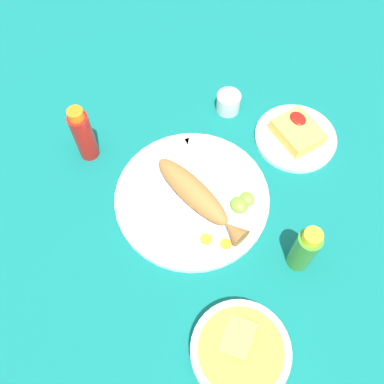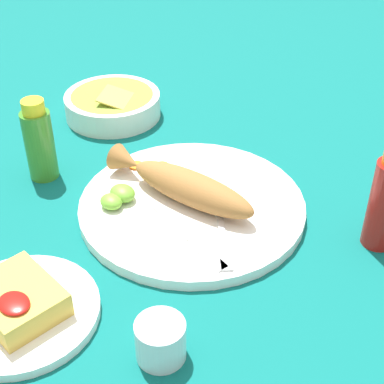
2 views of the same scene
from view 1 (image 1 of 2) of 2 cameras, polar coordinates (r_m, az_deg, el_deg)
The scene contains 15 objects.
ground_plane at distance 1.03m, azimuth -0.00°, elevation -1.01°, with size 4.00×4.00×0.00m, color #0C605B.
main_plate at distance 1.02m, azimuth -0.00°, elevation -0.78°, with size 0.37×0.37×0.02m, color white.
fried_fish at distance 0.99m, azimuth 0.73°, elevation -0.52°, with size 0.28×0.10×0.05m.
fork_near at distance 1.06m, azimuth -1.52°, elevation 3.86°, with size 0.15×0.13×0.00m.
fork_far at distance 1.06m, azimuth 1.13°, elevation 3.98°, with size 0.19×0.04×0.00m.
carrot_slice_near at distance 0.97m, azimuth 1.88°, elevation -6.30°, with size 0.03×0.03×0.00m, color orange.
carrot_slice_mid at distance 0.97m, azimuth 4.57°, elevation -6.89°, with size 0.03×0.03×0.00m, color orange.
lime_wedge_main at distance 1.00m, azimuth 6.30°, elevation -1.73°, with size 0.05×0.04×0.02m, color #6BB233.
lime_wedge_side at distance 1.01m, azimuth 7.37°, elevation -0.92°, with size 0.04×0.03×0.02m, color #6BB233.
hot_sauce_bottle_red at distance 1.07m, azimuth -14.29°, elevation 7.42°, with size 0.05×0.05×0.17m.
hot_sauce_bottle_green at distance 0.94m, azimuth 14.79°, elevation -7.40°, with size 0.05×0.05×0.15m.
salt_cup at distance 1.17m, azimuth 4.86°, elevation 11.69°, with size 0.06×0.06×0.05m.
side_plate_fries at distance 1.15m, azimuth 13.62°, elevation 7.05°, with size 0.21×0.21×0.01m, color white.
fries_pile at distance 1.13m, azimuth 13.89°, elevation 7.84°, with size 0.12×0.09×0.04m.
guacamole_bowl at distance 0.90m, azimuth 6.40°, elevation -20.38°, with size 0.20×0.20×0.06m.
Camera 1 is at (-0.41, 0.25, 0.91)m, focal length 40.00 mm.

